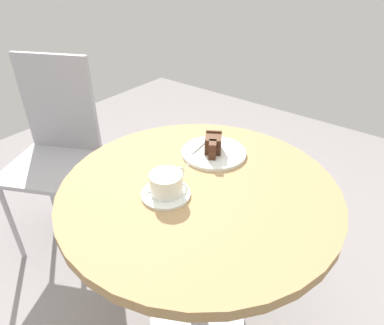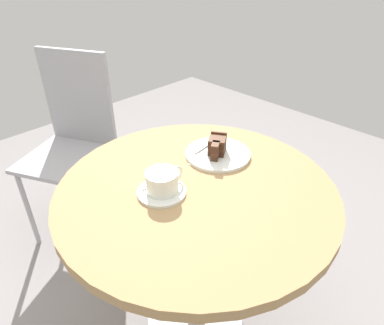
{
  "view_description": "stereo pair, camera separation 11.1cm",
  "coord_description": "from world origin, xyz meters",
  "px_view_note": "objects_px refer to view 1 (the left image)",
  "views": [
    {
      "loc": [
        -0.69,
        -0.51,
        1.34
      ],
      "look_at": [
        0.04,
        0.06,
        0.74
      ],
      "focal_mm": 32.0,
      "sensor_mm": 36.0,
      "label": 1
    },
    {
      "loc": [
        -0.62,
        -0.59,
        1.34
      ],
      "look_at": [
        0.04,
        0.06,
        0.74
      ],
      "focal_mm": 32.0,
      "sensor_mm": 36.0,
      "label": 2
    }
  ],
  "objects_px": {
    "cake_slice": "(213,144)",
    "napkin": "(214,155)",
    "cake_plate": "(214,152)",
    "cafe_chair": "(56,140)",
    "teaspoon": "(160,184)",
    "coffee_cup": "(167,183)",
    "fork": "(205,142)",
    "saucer": "(166,194)"
  },
  "relations": [
    {
      "from": "coffee_cup",
      "to": "napkin",
      "type": "height_order",
      "value": "coffee_cup"
    },
    {
      "from": "napkin",
      "to": "cake_plate",
      "type": "bearing_deg",
      "value": 33.25
    },
    {
      "from": "teaspoon",
      "to": "fork",
      "type": "distance_m",
      "value": 0.29
    },
    {
      "from": "napkin",
      "to": "cafe_chair",
      "type": "xyz_separation_m",
      "value": [
        -0.15,
        0.8,
        -0.15
      ]
    },
    {
      "from": "cake_plate",
      "to": "cake_slice",
      "type": "relative_size",
      "value": 2.23
    },
    {
      "from": "teaspoon",
      "to": "fork",
      "type": "xyz_separation_m",
      "value": [
        0.29,
        0.04,
        0.0
      ]
    },
    {
      "from": "fork",
      "to": "napkin",
      "type": "relative_size",
      "value": 0.64
    },
    {
      "from": "fork",
      "to": "napkin",
      "type": "distance_m",
      "value": 0.08
    },
    {
      "from": "cake_slice",
      "to": "napkin",
      "type": "xyz_separation_m",
      "value": [
        -0.0,
        -0.0,
        -0.04
      ]
    },
    {
      "from": "cake_plate",
      "to": "cake_slice",
      "type": "distance_m",
      "value": 0.04
    },
    {
      "from": "coffee_cup",
      "to": "fork",
      "type": "xyz_separation_m",
      "value": [
        0.31,
        0.08,
        -0.03
      ]
    },
    {
      "from": "napkin",
      "to": "teaspoon",
      "type": "bearing_deg",
      "value": 174.49
    },
    {
      "from": "cake_plate",
      "to": "cafe_chair",
      "type": "xyz_separation_m",
      "value": [
        -0.16,
        0.79,
        -0.15
      ]
    },
    {
      "from": "cake_slice",
      "to": "napkin",
      "type": "height_order",
      "value": "cake_slice"
    },
    {
      "from": "cake_slice",
      "to": "coffee_cup",
      "type": "bearing_deg",
      "value": -175.24
    },
    {
      "from": "coffee_cup",
      "to": "napkin",
      "type": "bearing_deg",
      "value": 3.81
    },
    {
      "from": "coffee_cup",
      "to": "cafe_chair",
      "type": "bearing_deg",
      "value": 81.44
    },
    {
      "from": "teaspoon",
      "to": "napkin",
      "type": "height_order",
      "value": "teaspoon"
    },
    {
      "from": "fork",
      "to": "cafe_chair",
      "type": "height_order",
      "value": "cafe_chair"
    },
    {
      "from": "saucer",
      "to": "cake_plate",
      "type": "height_order",
      "value": "cake_plate"
    },
    {
      "from": "coffee_cup",
      "to": "cake_slice",
      "type": "relative_size",
      "value": 1.27
    },
    {
      "from": "cake_plate",
      "to": "cafe_chair",
      "type": "bearing_deg",
      "value": 101.12
    },
    {
      "from": "saucer",
      "to": "fork",
      "type": "bearing_deg",
      "value": 15.17
    },
    {
      "from": "teaspoon",
      "to": "cake_plate",
      "type": "distance_m",
      "value": 0.27
    },
    {
      "from": "cake_slice",
      "to": "fork",
      "type": "bearing_deg",
      "value": 60.76
    },
    {
      "from": "cafe_chair",
      "to": "cake_plate",
      "type": "bearing_deg",
      "value": -15.79
    },
    {
      "from": "fork",
      "to": "saucer",
      "type": "bearing_deg",
      "value": -172.15
    },
    {
      "from": "teaspoon",
      "to": "fork",
      "type": "bearing_deg",
      "value": 6.92
    },
    {
      "from": "napkin",
      "to": "cafe_chair",
      "type": "height_order",
      "value": "cafe_chair"
    },
    {
      "from": "coffee_cup",
      "to": "teaspoon",
      "type": "xyz_separation_m",
      "value": [
        0.01,
        0.04,
        -0.03
      ]
    },
    {
      "from": "teaspoon",
      "to": "napkin",
      "type": "distance_m",
      "value": 0.26
    },
    {
      "from": "teaspoon",
      "to": "cafe_chair",
      "type": "bearing_deg",
      "value": 80.88
    },
    {
      "from": "cake_plate",
      "to": "teaspoon",
      "type": "bearing_deg",
      "value": 175.68
    },
    {
      "from": "cake_slice",
      "to": "napkin",
      "type": "bearing_deg",
      "value": -95.48
    },
    {
      "from": "saucer",
      "to": "napkin",
      "type": "distance_m",
      "value": 0.28
    },
    {
      "from": "coffee_cup",
      "to": "cafe_chair",
      "type": "distance_m",
      "value": 0.85
    },
    {
      "from": "teaspoon",
      "to": "cake_slice",
      "type": "relative_size",
      "value": 0.96
    },
    {
      "from": "teaspoon",
      "to": "saucer",
      "type": "bearing_deg",
      "value": -116.9
    },
    {
      "from": "cake_slice",
      "to": "fork",
      "type": "distance_m",
      "value": 0.08
    },
    {
      "from": "teaspoon",
      "to": "cafe_chair",
      "type": "xyz_separation_m",
      "value": [
        0.11,
        0.77,
        -0.16
      ]
    },
    {
      "from": "teaspoon",
      "to": "cafe_chair",
      "type": "height_order",
      "value": "cafe_chair"
    },
    {
      "from": "saucer",
      "to": "cake_plate",
      "type": "bearing_deg",
      "value": 4.7
    }
  ]
}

